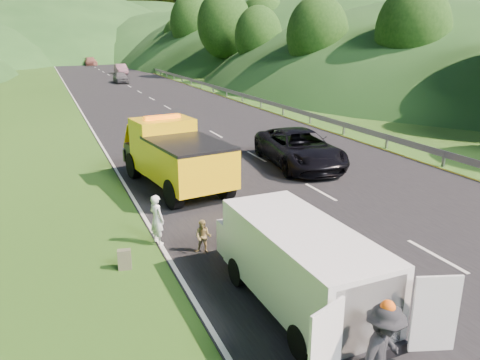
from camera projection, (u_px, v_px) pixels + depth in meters
name	position (u px, v px, depth m)	size (l,w,h in m)	color
ground	(306.00, 246.00, 13.64)	(320.00, 320.00, 0.00)	#38661E
road_surface	(140.00, 92.00, 49.96)	(14.00, 200.00, 0.02)	black
guardrail	(175.00, 80.00, 63.66)	(0.06, 140.00, 1.52)	gray
tree_line_right	(240.00, 73.00, 74.95)	(14.00, 140.00, 14.00)	#285117
hills_backdrop	(87.00, 56.00, 134.64)	(201.00, 288.60, 44.00)	#2D5B23
tow_truck	(175.00, 155.00, 18.52)	(3.20, 6.66, 2.75)	black
white_van	(298.00, 262.00, 10.26)	(3.10, 5.68, 2.01)	black
woman	(158.00, 244.00, 13.80)	(0.55, 0.40, 1.50)	white
child	(204.00, 253.00, 13.19)	(0.48, 0.37, 0.98)	tan
suitcase	(125.00, 259.00, 12.23)	(0.34, 0.19, 0.55)	#53533E
passing_suv	(299.00, 166.00, 21.94)	(2.76, 5.99, 1.66)	black
dist_car_a	(121.00, 83.00, 59.20)	(1.61, 4.01, 1.37)	#4C4B50
dist_car_b	(121.00, 74.00, 72.61)	(1.59, 4.55, 1.50)	#6C4854
dist_car_c	(91.00, 65.00, 92.58)	(2.15, 5.28, 1.53)	#935749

